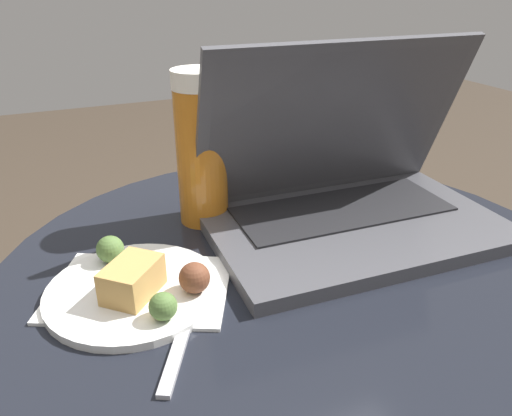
% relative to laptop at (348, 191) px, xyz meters
% --- Properties ---
extents(table, '(0.71, 0.71, 0.52)m').
position_rel_laptop_xyz_m(table, '(-0.11, -0.07, -0.18)').
color(table, '#9E9EA3').
rests_on(table, ground_plane).
extents(napkin, '(0.23, 0.20, 0.00)m').
position_rel_laptop_xyz_m(napkin, '(-0.29, -0.04, -0.05)').
color(napkin, white).
rests_on(napkin, table).
extents(laptop, '(0.39, 0.26, 0.24)m').
position_rel_laptop_xyz_m(laptop, '(0.00, 0.00, 0.00)').
color(laptop, '#47474C').
rests_on(laptop, table).
extents(beer_glass, '(0.07, 0.07, 0.21)m').
position_rel_laptop_xyz_m(beer_glass, '(-0.17, 0.09, 0.05)').
color(beer_glass, '#C6701E').
rests_on(beer_glass, table).
extents(snack_plate, '(0.19, 0.19, 0.04)m').
position_rel_laptop_xyz_m(snack_plate, '(-0.29, -0.05, -0.04)').
color(snack_plate, silver).
rests_on(snack_plate, table).
extents(fork, '(0.11, 0.18, 0.00)m').
position_rel_laptop_xyz_m(fork, '(-0.25, -0.10, -0.05)').
color(fork, '#B2B2B7').
rests_on(fork, table).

